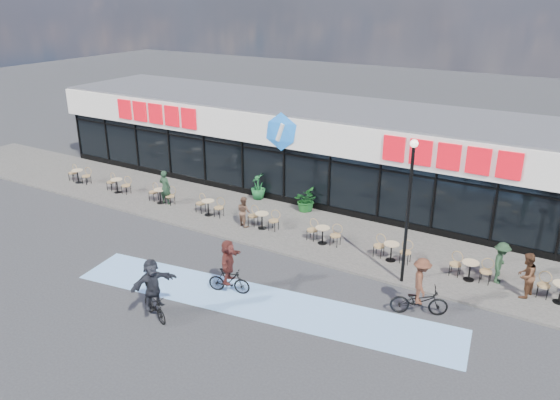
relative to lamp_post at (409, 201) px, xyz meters
The scene contains 23 objects.
ground 8.79m from the lamp_post, 163.61° to the right, with size 120.00×120.00×0.00m, color #28282B.
sidewalk 8.74m from the lamp_post, 164.28° to the left, with size 44.00×5.00×0.10m, color #5A5650.
bike_lane 6.31m from the lamp_post, 135.13° to the right, with size 14.00×2.20×0.01m, color #73A3DA.
building 10.96m from the lamp_post, 135.70° to the left, with size 30.60×6.57×4.75m.
lamp_post is the anchor object (origin of this frame).
bistro_set_0 19.39m from the lamp_post, behind, with size 1.54×0.62×0.90m.
bistro_set_1 16.40m from the lamp_post, behind, with size 1.54×0.62×0.90m.
bistro_set_2 13.43m from the lamp_post, behind, with size 1.54×0.62×0.90m.
bistro_set_3 10.50m from the lamp_post, behind, with size 1.54×0.62×0.90m.
bistro_set_4 7.65m from the lamp_post, 168.35° to the left, with size 1.54×0.62×0.90m.
bistro_set_5 5.02m from the lamp_post, 159.99° to the left, with size 1.54×0.62×0.90m.
bistro_set_6 3.22m from the lamp_post, 122.72° to the left, with size 1.54×0.62×0.90m.
bistro_set_7 3.74m from the lamp_post, 34.38° to the left, with size 1.54×0.62×0.90m.
potted_plant_left 10.50m from the lamp_post, 154.35° to the left, with size 0.75×0.75×1.35m, color #154B23.
potted_plant_mid 8.05m from the lamp_post, 146.94° to the left, with size 1.02×0.88×1.13m, color #17501C.
potted_plant_right 7.97m from the lamp_post, 145.45° to the left, with size 0.97×0.84×1.07m, color #154B1E.
patron_left 13.07m from the lamp_post, behind, with size 0.63×0.42×1.74m, color #1A2F1F.
patron_right 8.34m from the lamp_post, behind, with size 0.68×0.53×1.40m, color brown.
pedestrian_a 4.78m from the lamp_post, 15.83° to the left, with size 0.81×0.63×1.66m, color #492B1A.
pedestrian_b 4.26m from the lamp_post, 29.45° to the left, with size 1.03×0.59×1.59m, color #1A2F1C.
cyclist_a 6.77m from the lamp_post, 143.28° to the right, with size 1.61×1.56×2.05m.
cyclist_b 3.19m from the lamp_post, 55.58° to the right, with size 2.01×1.37×2.06m.
cyclist_c 9.21m from the lamp_post, 134.21° to the right, with size 1.55×1.67×2.17m.
Camera 1 is at (13.05, -15.24, 10.19)m, focal length 35.00 mm.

